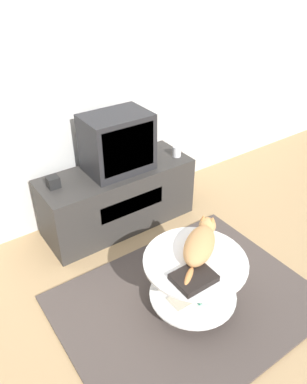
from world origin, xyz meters
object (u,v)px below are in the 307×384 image
(tv, at_px, (117,143))
(cat, at_px, (200,243))
(speaker, at_px, (53,182))
(dvd_box, at_px, (194,278))

(tv, distance_m, cat, 1.08)
(tv, relative_size, speaker, 5.91)
(tv, distance_m, speaker, 0.57)
(tv, height_order, speaker, tv)
(dvd_box, height_order, cat, cat)
(speaker, bearing_deg, cat, -64.55)
(cat, bearing_deg, tv, 53.18)
(speaker, height_order, cat, speaker)
(speaker, distance_m, dvd_box, 1.30)
(tv, height_order, dvd_box, tv)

